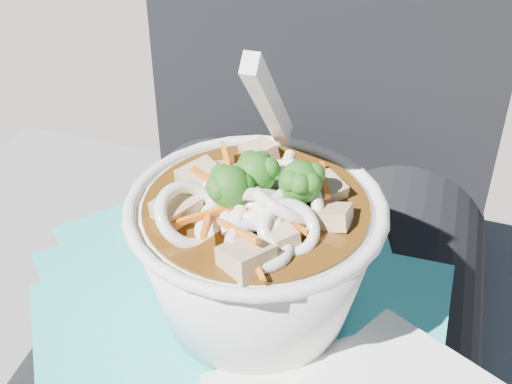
# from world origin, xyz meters

# --- Properties ---
(lap) EXTENTS (0.36, 0.48, 0.16)m
(lap) POSITION_xyz_m (0.00, 0.00, 0.56)
(lap) COLOR black
(lap) RESTS_ON stone_ledge
(person_body) EXTENTS (0.34, 0.94, 1.03)m
(person_body) POSITION_xyz_m (0.00, 0.09, 0.58)
(person_body) COLOR black
(person_body) RESTS_ON ground
(plastic_bag) EXTENTS (0.36, 0.36, 0.02)m
(plastic_bag) POSITION_xyz_m (-0.01, -0.01, 0.65)
(plastic_bag) COLOR #2EC2C1
(plastic_bag) RESTS_ON lap
(udon_bowl) EXTENTS (0.18, 0.18, 0.20)m
(udon_bowl) POSITION_xyz_m (0.01, -0.01, 0.72)
(udon_bowl) COLOR white
(udon_bowl) RESTS_ON plastic_bag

